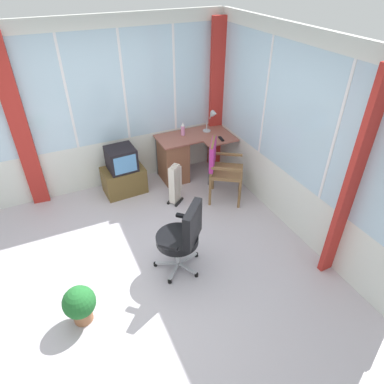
{
  "coord_description": "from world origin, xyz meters",
  "views": [
    {
      "loc": [
        -0.78,
        -2.99,
        3.16
      ],
      "look_at": [
        0.75,
        0.3,
        0.62
      ],
      "focal_mm": 31.78,
      "sensor_mm": 36.0,
      "label": 1
    }
  ],
  "objects": [
    {
      "name": "potted_plant",
      "position": [
        -0.9,
        -0.54,
        0.25
      ],
      "size": [
        0.34,
        0.34,
        0.45
      ],
      "color": "#9A6240",
      "rests_on": "ground"
    },
    {
      "name": "north_window_panel",
      "position": [
        0.0,
        1.95,
        1.27
      ],
      "size": [
        4.01,
        0.07,
        2.54
      ],
      "color": "silver",
      "rests_on": "ground"
    },
    {
      "name": "curtain_east_far",
      "position": [
        1.95,
        -1.05,
        1.22
      ],
      "size": [
        0.24,
        0.08,
        2.44
      ],
      "primitive_type": "cube",
      "rotation": [
        0.0,
        0.0,
        0.02
      ],
      "color": "#B32B25",
      "rests_on": "ground"
    },
    {
      "name": "wooden_armchair",
      "position": [
        1.43,
        0.81,
        0.62
      ],
      "size": [
        0.67,
        0.67,
        0.97
      ],
      "color": "brown",
      "rests_on": "ground"
    },
    {
      "name": "spray_bottle",
      "position": [
        1.23,
        1.69,
        0.84
      ],
      "size": [
        0.06,
        0.06,
        0.22
      ],
      "color": "pink",
      "rests_on": "desk"
    },
    {
      "name": "desk_lamp",
      "position": [
        1.72,
        1.6,
        0.99
      ],
      "size": [
        0.24,
        0.21,
        0.38
      ],
      "color": "#B2B7BC",
      "rests_on": "desk"
    },
    {
      "name": "office_chair",
      "position": [
        0.35,
        -0.32,
        0.54
      ],
      "size": [
        0.6,
        0.61,
        0.94
      ],
      "color": "#B7B7BF",
      "rests_on": "ground"
    },
    {
      "name": "east_window_panel",
      "position": [
        2.03,
        0.0,
        1.27
      ],
      "size": [
        0.07,
        3.83,
        2.54
      ],
      "color": "silver",
      "rests_on": "ground"
    },
    {
      "name": "ground",
      "position": [
        0.0,
        0.0,
        -0.03
      ],
      "size": [
        5.01,
        4.83,
        0.06
      ],
      "primitive_type": "cube",
      "color": "#BAB2BC"
    },
    {
      "name": "space_heater",
      "position": [
        0.8,
        0.99,
        0.33
      ],
      "size": [
        0.29,
        0.28,
        0.64
      ],
      "color": "silver",
      "rests_on": "ground"
    },
    {
      "name": "curtain_north_left",
      "position": [
        -1.1,
        1.87,
        1.22
      ],
      "size": [
        0.24,
        0.09,
        2.44
      ],
      "primitive_type": "cube",
      "rotation": [
        0.0,
        0.0,
        -0.1
      ],
      "color": "#B32B25",
      "rests_on": "ground"
    },
    {
      "name": "desk",
      "position": [
        1.06,
        1.61,
        0.4
      ],
      "size": [
        1.2,
        0.75,
        0.74
      ],
      "color": "#965547",
      "rests_on": "ground"
    },
    {
      "name": "curtain_corner",
      "position": [
        1.9,
        1.82,
        1.22
      ],
      "size": [
        0.24,
        0.09,
        2.44
      ],
      "primitive_type": "cube",
      "rotation": [
        0.0,
        0.0,
        -0.1
      ],
      "color": "#B32B25",
      "rests_on": "ground"
    },
    {
      "name": "tv_on_stand",
      "position": [
        0.15,
        1.59,
        0.34
      ],
      "size": [
        0.66,
        0.47,
        0.78
      ],
      "color": "brown",
      "rests_on": "ground"
    },
    {
      "name": "tv_remote",
      "position": [
        1.72,
        1.28,
        0.75
      ],
      "size": [
        0.06,
        0.15,
        0.02
      ],
      "primitive_type": "cube",
      "rotation": [
        0.0,
        0.0,
        -0.12
      ],
      "color": "black",
      "rests_on": "desk"
    }
  ]
}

